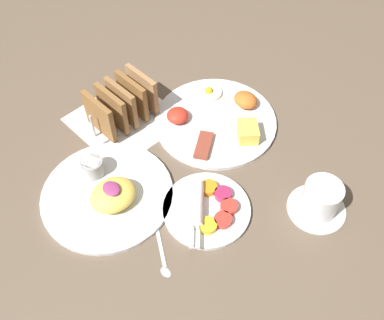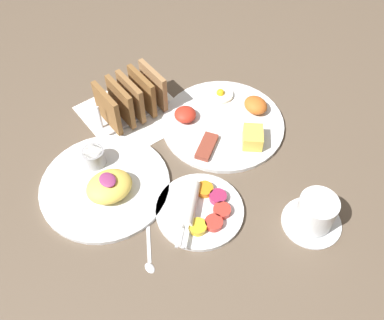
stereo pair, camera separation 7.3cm
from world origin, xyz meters
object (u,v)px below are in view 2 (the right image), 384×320
(plate_breakfast, at_px, (225,122))
(toast_rack, at_px, (131,98))
(plate_condiments, at_px, (199,209))
(coffee_cup, at_px, (315,214))
(plate_foreground, at_px, (105,183))

(plate_breakfast, bearing_deg, toast_rack, -137.01)
(plate_condiments, relative_size, coffee_cup, 1.54)
(plate_breakfast, distance_m, plate_condiments, 0.25)
(plate_condiments, height_order, plate_foreground, plate_foreground)
(plate_breakfast, relative_size, toast_rack, 1.62)
(plate_breakfast, bearing_deg, plate_condiments, -52.14)
(coffee_cup, bearing_deg, plate_condiments, -134.06)
(plate_condiments, height_order, toast_rack, toast_rack)
(coffee_cup, bearing_deg, plate_breakfast, 173.52)
(plate_condiments, distance_m, coffee_cup, 0.23)
(plate_breakfast, xyz_separation_m, plate_foreground, (-0.02, -0.32, 0.00))
(toast_rack, bearing_deg, coffee_cup, 13.93)
(toast_rack, distance_m, coffee_cup, 0.49)
(plate_breakfast, relative_size, coffee_cup, 2.43)
(toast_rack, bearing_deg, plate_foreground, -48.04)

